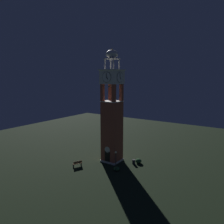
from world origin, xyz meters
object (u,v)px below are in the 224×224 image
at_px(trash_bin, 134,162).
at_px(clock_tower, 112,117).
at_px(park_bench, 77,163).
at_px(lamp_post, 116,157).

bearing_deg(trash_bin, clock_tower, -166.99).
distance_m(clock_tower, park_bench, 10.09).
relative_size(clock_tower, park_bench, 12.20).
height_order(clock_tower, park_bench, clock_tower).
bearing_deg(park_bench, trash_bin, 39.63).
relative_size(park_bench, lamp_post, 0.47).
xyz_separation_m(park_bench, lamp_post, (6.75, 1.79, 1.96)).
relative_size(park_bench, trash_bin, 2.06).
height_order(clock_tower, trash_bin, clock_tower).
bearing_deg(lamp_post, trash_bin, 79.28).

